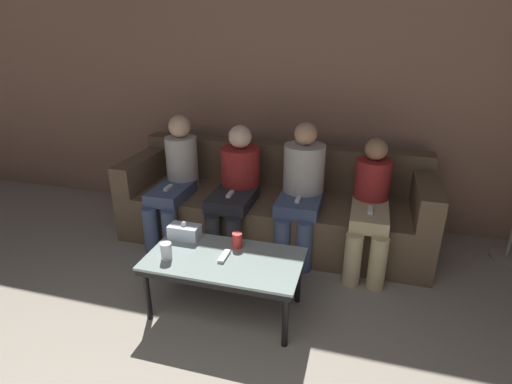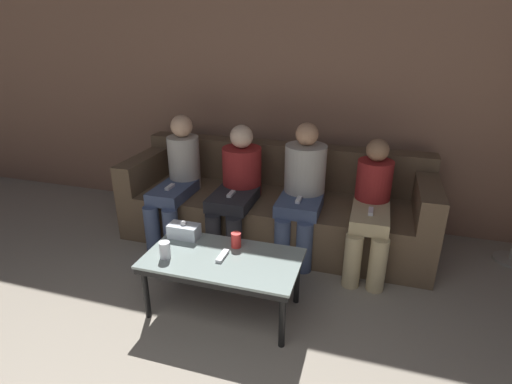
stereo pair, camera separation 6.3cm
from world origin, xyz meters
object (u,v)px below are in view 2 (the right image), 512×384
object	(u,v)px
seated_person_mid_left	(238,184)
seated_person_right_end	(371,205)
seated_person_left_end	(178,177)
cup_near_right	(165,250)
seated_person_mid_right	(303,186)
cup_near_left	(236,240)
coffee_table	(223,263)
tissue_box	(184,231)
couch	(275,206)
game_remote	(222,256)

from	to	relation	value
seated_person_mid_left	seated_person_right_end	size ratio (longest dim) A/B	1.03
seated_person_left_end	seated_person_mid_left	distance (m)	0.56
seated_person_left_end	cup_near_right	bearing A→B (deg)	-67.48
cup_near_right	seated_person_right_end	world-z (taller)	seated_person_right_end
seated_person_mid_left	seated_person_mid_right	size ratio (longest dim) A/B	0.95
cup_near_left	seated_person_right_end	world-z (taller)	seated_person_right_end
seated_person_left_end	seated_person_mid_right	bearing A→B (deg)	2.48
coffee_table	tissue_box	world-z (taller)	tissue_box
cup_near_left	seated_person_left_end	xyz separation A→B (m)	(-0.82, 0.75, 0.11)
seated_person_left_end	seated_person_right_end	world-z (taller)	seated_person_left_end
coffee_table	seated_person_left_end	bearing A→B (deg)	130.80
seated_person_left_end	tissue_box	bearing A→B (deg)	-60.30
seated_person_left_end	seated_person_right_end	distance (m)	1.69
couch	tissue_box	xyz separation A→B (m)	(-0.43, -0.97, 0.17)
seated_person_mid_left	seated_person_mid_right	distance (m)	0.56
game_remote	seated_person_mid_right	size ratio (longest dim) A/B	0.13
cup_near_left	cup_near_right	xyz separation A→B (m)	(-0.40, -0.27, 0.00)
tissue_box	seated_person_mid_left	bearing A→B (deg)	78.73
coffee_table	seated_person_mid_left	bearing A→B (deg)	103.21
seated_person_mid_left	seated_person_right_end	distance (m)	1.13
cup_near_right	tissue_box	world-z (taller)	tissue_box
couch	cup_near_left	size ratio (longest dim) A/B	25.43
coffee_table	seated_person_left_end	size ratio (longest dim) A/B	0.92
cup_near_right	coffee_table	bearing A→B (deg)	17.67
coffee_table	seated_person_mid_right	xyz separation A→B (m)	(0.35, 0.95, 0.23)
seated_person_mid_right	couch	bearing A→B (deg)	145.11
cup_near_right	tissue_box	xyz separation A→B (m)	(-0.01, 0.29, -0.01)
seated_person_left_end	seated_person_mid_left	xyz separation A→B (m)	(0.56, 0.02, -0.01)
tissue_box	seated_person_right_end	distance (m)	1.46
seated_person_mid_right	coffee_table	bearing A→B (deg)	-110.01
cup_near_left	seated_person_mid_left	size ratio (longest dim) A/B	0.10
cup_near_left	tissue_box	distance (m)	0.41
cup_near_right	seated_person_mid_left	xyz separation A→B (m)	(0.14, 1.03, 0.10)
cup_near_right	seated_person_left_end	distance (m)	1.10
seated_person_right_end	seated_person_left_end	bearing A→B (deg)	179.36
couch	tissue_box	distance (m)	1.07
coffee_table	cup_near_left	distance (m)	0.19
couch	game_remote	xyz separation A→B (m)	(-0.07, -1.15, 0.13)
coffee_table	game_remote	size ratio (longest dim) A/B	6.86
coffee_table	cup_near_right	world-z (taller)	cup_near_right
cup_near_right	seated_person_left_end	xyz separation A→B (m)	(-0.42, 1.02, 0.11)
cup_near_left	cup_near_right	world-z (taller)	cup_near_right
cup_near_right	seated_person_right_end	size ratio (longest dim) A/B	0.11
cup_near_right	seated_person_mid_right	world-z (taller)	seated_person_mid_right
cup_near_right	couch	bearing A→B (deg)	71.48
tissue_box	seated_person_left_end	size ratio (longest dim) A/B	0.20
cup_near_left	couch	bearing A→B (deg)	88.62
cup_near_right	tissue_box	distance (m)	0.29
coffee_table	seated_person_right_end	size ratio (longest dim) A/B	1.00
seated_person_mid_left	cup_near_left	bearing A→B (deg)	-71.41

